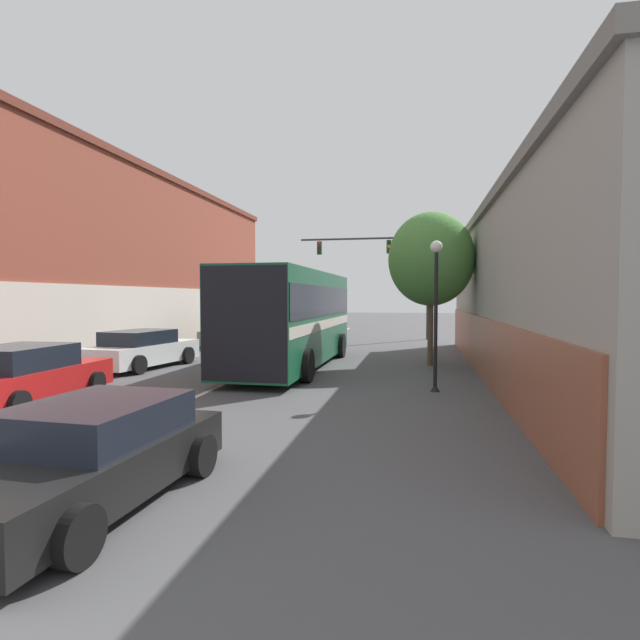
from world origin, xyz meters
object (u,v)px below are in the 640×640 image
parked_car_left_near (23,376)px  parked_car_left_distant (256,327)px  bus (293,314)px  parked_car_left_far (226,333)px  street_tree_near (431,259)px  hatchback_foreground (89,455)px  street_lamp (436,303)px  parked_car_left_mid (143,350)px  traffic_signal_gantry (389,262)px

parked_car_left_near → parked_car_left_distant: (-0.77, 19.72, -0.00)m
bus → parked_car_left_far: bus is taller
parked_car_left_near → street_tree_near: 13.33m
hatchback_foreground → street_lamp: size_ratio=1.00×
parked_car_left_distant → hatchback_foreground: bearing=-171.7°
bus → hatchback_foreground: 12.17m
hatchback_foreground → street_tree_near: (4.39, 13.43, 3.32)m
parked_car_left_mid → street_tree_near: 10.92m
parked_car_left_far → parked_car_left_distant: bearing=-3.7°
bus → street_tree_near: 5.44m
hatchback_foreground → parked_car_left_mid: bearing=30.6°
parked_car_left_far → parked_car_left_mid: bearing=174.0°
parked_car_left_mid → traffic_signal_gantry: size_ratio=0.60×
bus → parked_car_left_mid: bearing=104.3°
hatchback_foreground → street_lamp: (4.39, 8.20, 1.78)m
street_tree_near → traffic_signal_gantry: bearing=100.6°
bus → street_tree_near: (4.88, 1.34, 2.00)m
street_lamp → street_tree_near: (-0.01, 5.23, 1.55)m
street_tree_near → bus: bearing=-164.6°
traffic_signal_gantry → street_lamp: size_ratio=1.96×
parked_car_left_near → parked_car_left_far: (-0.50, 14.07, 0.00)m
parked_car_left_mid → traffic_signal_gantry: bearing=-21.9°
bus → parked_car_left_near: size_ratio=2.34×
parked_car_left_distant → traffic_signal_gantry: 9.17m
parked_car_left_near → parked_car_left_far: 14.08m
street_lamp → street_tree_near: 5.46m
traffic_signal_gantry → street_lamp: traffic_signal_gantry is taller
street_lamp → street_tree_near: street_tree_near is taller
parked_car_left_far → street_tree_near: size_ratio=0.79×
traffic_signal_gantry → street_lamp: 17.21m
parked_car_left_distant → parked_car_left_near: bearing=176.7°
hatchback_foreground → traffic_signal_gantry: size_ratio=0.51×
bus → street_lamp: 6.26m
parked_car_left_near → parked_car_left_distant: bearing=0.7°
hatchback_foreground → parked_car_left_mid: size_ratio=0.85×
parked_car_left_near → traffic_signal_gantry: 21.96m
parked_car_left_mid → parked_car_left_far: parked_car_left_far is taller
street_tree_near → street_lamp: bearing=-89.9°
hatchback_foreground → street_lamp: street_lamp is taller
hatchback_foreground → parked_car_left_far: size_ratio=0.90×
parked_car_left_near → street_tree_near: bearing=-50.0°
hatchback_foreground → parked_car_left_distant: 25.31m
street_tree_near → parked_car_left_far: bearing=151.6°
parked_car_left_distant → street_tree_near: 15.61m
parked_car_left_mid → hatchback_foreground: bearing=-145.2°
parked_car_left_distant → traffic_signal_gantry: size_ratio=0.56×
traffic_signal_gantry → hatchback_foreground: bearing=-95.0°
bus → street_lamp: bearing=-128.0°
parked_car_left_mid → street_tree_near: size_ratio=0.84×
parked_car_left_far → traffic_signal_gantry: size_ratio=0.57×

